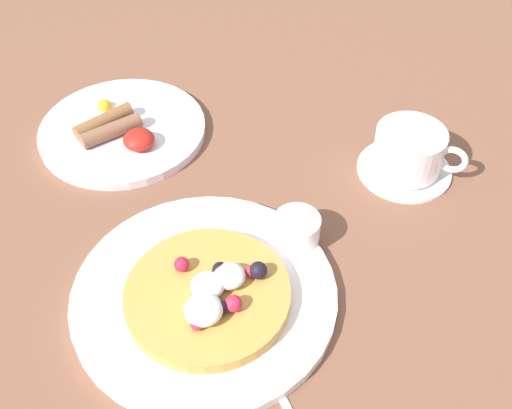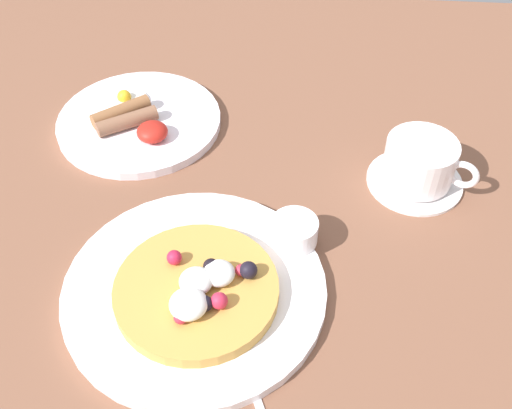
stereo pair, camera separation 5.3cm
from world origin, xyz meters
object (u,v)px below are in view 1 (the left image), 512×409
(syrup_ramekin, at_px, (297,228))
(coffee_cup, at_px, (410,149))
(pancake_plate, at_px, (204,295))
(coffee_saucer, at_px, (404,169))
(breakfast_plate, at_px, (123,130))

(syrup_ramekin, relative_size, coffee_cup, 0.47)
(pancake_plate, relative_size, coffee_cup, 2.51)
(pancake_plate, height_order, coffee_saucer, pancake_plate)
(coffee_cup, bearing_deg, coffee_saucer, 154.45)
(pancake_plate, bearing_deg, coffee_saucer, 37.52)
(pancake_plate, height_order, breakfast_plate, same)
(pancake_plate, distance_m, coffee_saucer, 0.32)
(syrup_ramekin, height_order, coffee_saucer, syrup_ramekin)
(syrup_ramekin, distance_m, breakfast_plate, 0.30)
(syrup_ramekin, relative_size, coffee_saucer, 0.44)
(breakfast_plate, bearing_deg, syrup_ramekin, -42.62)
(syrup_ramekin, xyz_separation_m, coffee_cup, (0.15, 0.12, 0.01))
(pancake_plate, distance_m, coffee_cup, 0.32)
(breakfast_plate, relative_size, coffee_cup, 2.03)
(coffee_saucer, height_order, coffee_cup, coffee_cup)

